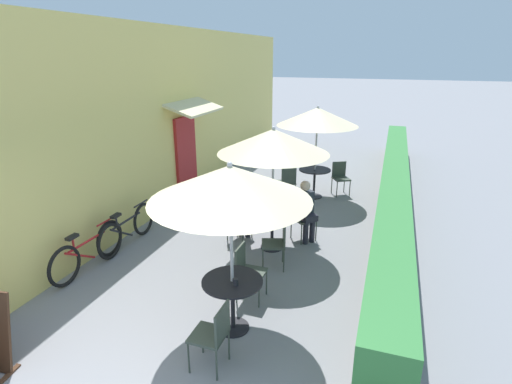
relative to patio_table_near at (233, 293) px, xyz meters
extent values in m
cube|color=#E0CC6B|center=(-3.32, 5.36, 1.54)|extent=(0.24, 14.31, 4.20)
cube|color=maroon|center=(-3.16, 4.64, 0.49)|extent=(0.08, 0.96, 2.10)
cube|color=beige|center=(-2.85, 4.64, 1.79)|extent=(0.78, 1.80, 0.30)
cube|color=tan|center=(1.98, 5.26, -0.33)|extent=(0.44, 13.31, 0.45)
cube|color=#387A3D|center=(1.98, 5.26, 0.17)|extent=(0.60, 12.65, 0.56)
cylinder|color=black|center=(0.00, 0.00, -0.55)|extent=(0.44, 0.44, 0.02)
cylinder|color=black|center=(0.00, 0.00, -0.18)|extent=(0.06, 0.06, 0.73)
cylinder|color=black|center=(0.00, 0.00, 0.18)|extent=(0.82, 0.82, 0.02)
cylinder|color=#B7B7BC|center=(0.00, 0.00, 0.58)|extent=(0.04, 0.04, 2.28)
cone|color=beige|center=(0.00, 0.00, 1.55)|extent=(2.03, 2.03, 0.44)
sphere|color=#B7B7BC|center=(0.00, 0.00, 1.78)|extent=(0.07, 0.07, 0.07)
cube|color=#384238|center=(-0.01, -0.75, -0.11)|extent=(0.40, 0.40, 0.04)
cube|color=#384238|center=(0.18, -0.75, 0.10)|extent=(0.03, 0.38, 0.42)
cylinder|color=#384238|center=(-0.18, -0.57, -0.33)|extent=(0.02, 0.02, 0.45)
cylinder|color=#384238|center=(-0.19, -0.93, -0.33)|extent=(0.02, 0.02, 0.45)
cylinder|color=#384238|center=(0.18, -0.57, -0.33)|extent=(0.02, 0.02, 0.45)
cylinder|color=#384238|center=(0.17, -0.93, -0.33)|extent=(0.02, 0.02, 0.45)
cube|color=#384238|center=(0.01, 0.75, -0.11)|extent=(0.40, 0.40, 0.04)
cube|color=#384238|center=(-0.18, 0.75, 0.10)|extent=(0.03, 0.38, 0.42)
cylinder|color=#384238|center=(0.18, 0.57, -0.33)|extent=(0.02, 0.02, 0.45)
cylinder|color=#384238|center=(0.19, 0.93, -0.33)|extent=(0.02, 0.02, 0.45)
cylinder|color=#384238|center=(-0.18, 0.57, -0.33)|extent=(0.02, 0.02, 0.45)
cylinder|color=#384238|center=(-0.17, 0.93, -0.33)|extent=(0.02, 0.02, 0.45)
cylinder|color=#232328|center=(0.08, -0.08, 0.24)|extent=(0.07, 0.07, 0.09)
cylinder|color=black|center=(-0.19, 2.49, -0.55)|extent=(0.44, 0.44, 0.02)
cylinder|color=black|center=(-0.19, 2.49, -0.18)|extent=(0.06, 0.06, 0.73)
cylinder|color=black|center=(-0.19, 2.49, 0.18)|extent=(0.82, 0.82, 0.02)
cylinder|color=#B7B7BC|center=(-0.19, 2.49, 0.58)|extent=(0.04, 0.04, 2.28)
cone|color=beige|center=(-0.19, 2.49, 1.55)|extent=(2.03, 2.03, 0.44)
sphere|color=#B7B7BC|center=(-0.19, 2.49, 1.78)|extent=(0.07, 0.07, 0.07)
cube|color=#384238|center=(0.31, 3.05, -0.11)|extent=(0.56, 0.56, 0.04)
cube|color=#384238|center=(0.17, 3.17, 0.10)|extent=(0.28, 0.30, 0.42)
cylinder|color=#384238|center=(0.32, 2.79, -0.33)|extent=(0.02, 0.02, 0.45)
cylinder|color=#384238|center=(0.56, 3.06, -0.33)|extent=(0.02, 0.02, 0.45)
cylinder|color=#384238|center=(0.05, 3.03, -0.33)|extent=(0.02, 0.02, 0.45)
cylinder|color=#384238|center=(0.29, 3.30, -0.33)|extent=(0.02, 0.02, 0.45)
cylinder|color=#23232D|center=(0.39, 2.87, -0.32)|extent=(0.11, 0.11, 0.47)
cylinder|color=#23232D|center=(0.49, 2.99, -0.32)|extent=(0.11, 0.11, 0.47)
cube|color=#23232D|center=(0.37, 2.99, -0.03)|extent=(0.47, 0.46, 0.12)
cube|color=#282D38|center=(0.29, 3.06, 0.22)|extent=(0.39, 0.40, 0.50)
sphere|color=beige|center=(0.31, 3.05, 0.59)|extent=(0.20, 0.20, 0.20)
cube|color=#384238|center=(-0.92, 2.64, -0.11)|extent=(0.47, 0.47, 0.04)
cube|color=#384238|center=(-0.96, 2.46, 0.10)|extent=(0.38, 0.11, 0.42)
cylinder|color=#384238|center=(-0.71, 2.78, -0.33)|extent=(0.02, 0.02, 0.45)
cylinder|color=#384238|center=(-1.06, 2.85, -0.33)|extent=(0.02, 0.02, 0.45)
cylinder|color=#384238|center=(-0.79, 2.43, -0.33)|extent=(0.02, 0.02, 0.45)
cylinder|color=#384238|center=(-1.14, 2.50, -0.33)|extent=(0.02, 0.02, 0.45)
cylinder|color=#23232D|center=(-0.81, 2.80, -0.32)|extent=(0.11, 0.11, 0.47)
cylinder|color=#23232D|center=(-0.97, 2.83, -0.32)|extent=(0.11, 0.11, 0.47)
cube|color=#23232D|center=(-0.91, 2.73, -0.03)|extent=(0.37, 0.41, 0.12)
cube|color=white|center=(-0.93, 2.62, 0.22)|extent=(0.38, 0.28, 0.50)
sphere|color=#A87556|center=(-0.92, 2.64, 0.59)|extent=(0.20, 0.20, 0.20)
cube|color=#384238|center=(0.04, 1.78, -0.11)|extent=(0.50, 0.50, 0.04)
cube|color=#384238|center=(0.22, 1.83, 0.10)|extent=(0.15, 0.37, 0.42)
cylinder|color=#384238|center=(-0.19, 1.89, -0.33)|extent=(0.02, 0.02, 0.45)
cylinder|color=#384238|center=(-0.07, 1.55, -0.33)|extent=(0.02, 0.02, 0.45)
cylinder|color=#384238|center=(0.16, 2.00, -0.33)|extent=(0.02, 0.02, 0.45)
cylinder|color=#384238|center=(0.27, 1.66, -0.33)|extent=(0.02, 0.02, 0.45)
cylinder|color=white|center=(-0.07, 2.47, 0.24)|extent=(0.07, 0.07, 0.09)
cylinder|color=black|center=(0.01, 5.64, -0.55)|extent=(0.44, 0.44, 0.02)
cylinder|color=black|center=(0.01, 5.64, -0.18)|extent=(0.06, 0.06, 0.73)
cylinder|color=black|center=(0.01, 5.64, 0.18)|extent=(0.82, 0.82, 0.02)
cylinder|color=#B7B7BC|center=(0.01, 5.64, 0.58)|extent=(0.04, 0.04, 2.28)
cone|color=beige|center=(0.01, 5.64, 1.55)|extent=(2.03, 2.03, 0.44)
sphere|color=#B7B7BC|center=(0.01, 5.64, 1.78)|extent=(0.07, 0.07, 0.07)
cube|color=#384238|center=(-0.63, 5.26, -0.11)|extent=(0.55, 0.55, 0.04)
cube|color=#384238|center=(-0.54, 5.10, 0.10)|extent=(0.34, 0.22, 0.42)
cylinder|color=#384238|center=(-0.57, 5.50, -0.33)|extent=(0.02, 0.02, 0.45)
cylinder|color=#384238|center=(-0.88, 5.32, -0.33)|extent=(0.02, 0.02, 0.45)
cylinder|color=#384238|center=(-0.38, 5.19, -0.33)|extent=(0.02, 0.02, 0.45)
cylinder|color=#384238|center=(-0.69, 5.01, -0.33)|extent=(0.02, 0.02, 0.45)
cube|color=#384238|center=(0.66, 6.02, -0.11)|extent=(0.55, 0.55, 0.04)
cube|color=#384238|center=(0.56, 6.18, 0.10)|extent=(0.34, 0.22, 0.42)
cylinder|color=#384238|center=(0.59, 5.77, -0.33)|extent=(0.02, 0.02, 0.45)
cylinder|color=#384238|center=(0.90, 5.96, -0.33)|extent=(0.02, 0.02, 0.45)
cylinder|color=#384238|center=(0.41, 6.08, -0.33)|extent=(0.02, 0.02, 0.45)
cylinder|color=#384238|center=(0.72, 6.27, -0.33)|extent=(0.02, 0.02, 0.45)
torus|color=black|center=(-2.97, 1.23, -0.22)|extent=(0.07, 0.68, 0.68)
torus|color=black|center=(-2.98, 0.13, -0.22)|extent=(0.07, 0.68, 0.68)
cylinder|color=#B21E1E|center=(-2.97, 0.68, -0.03)|extent=(0.05, 0.86, 0.04)
cylinder|color=#B21E1E|center=(-2.98, 0.49, -0.20)|extent=(0.05, 0.63, 0.41)
cylinder|color=#B21E1E|center=(-2.98, 0.38, 0.07)|extent=(0.04, 0.04, 0.24)
cube|color=black|center=(-2.98, 0.38, 0.19)|extent=(0.10, 0.22, 0.05)
cylinder|color=#B21E1E|center=(-2.97, 1.18, 0.14)|extent=(0.04, 0.46, 0.03)
torus|color=black|center=(-2.90, 2.22, -0.22)|extent=(0.07, 0.68, 0.68)
torus|color=black|center=(-2.88, 1.13, -0.22)|extent=(0.07, 0.68, 0.68)
cylinder|color=black|center=(-2.89, 1.68, -0.03)|extent=(0.06, 0.86, 0.04)
cylinder|color=black|center=(-2.89, 1.48, -0.20)|extent=(0.05, 0.63, 0.41)
cylinder|color=black|center=(-2.89, 1.37, 0.07)|extent=(0.04, 0.04, 0.24)
cube|color=black|center=(-2.89, 1.37, 0.19)|extent=(0.10, 0.22, 0.05)
cylinder|color=black|center=(-2.90, 2.18, 0.14)|extent=(0.04, 0.46, 0.03)
cube|color=#422819|center=(-2.18, -1.73, -0.55)|extent=(0.13, 0.48, 0.02)
camera|label=1|loc=(1.78, -4.24, 3.04)|focal=28.00mm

